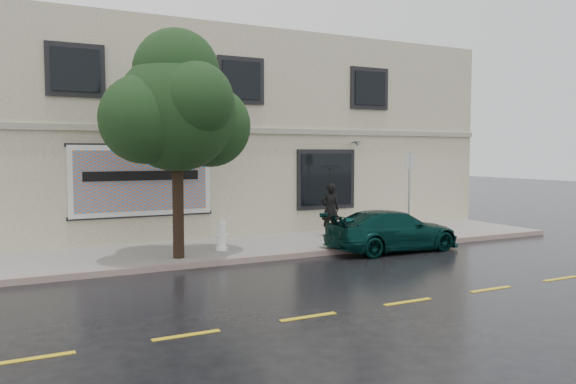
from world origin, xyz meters
name	(u,v)px	position (x,y,z in m)	size (l,w,h in m)	color
ground	(317,269)	(0.00, 0.00, 0.00)	(90.00, 90.00, 0.00)	black
sidewalk	(263,246)	(0.00, 3.25, 0.07)	(20.00, 3.50, 0.15)	gray
curb	(290,256)	(0.00, 1.50, 0.07)	(20.00, 0.18, 0.16)	gray
road_marking	(408,302)	(0.00, -3.50, 0.01)	(19.00, 0.12, 0.01)	gold
building	(202,137)	(0.00, 9.00, 3.50)	(20.00, 8.12, 7.00)	beige
billboard	(142,181)	(-3.20, 4.92, 2.05)	(4.30, 0.16, 2.20)	white
car	(393,231)	(3.23, 1.20, 0.60)	(1.83, 4.14, 1.21)	#062926
pedestrian	(330,210)	(2.63, 3.73, 1.02)	(0.63, 0.42, 1.74)	black
umbrella	(330,172)	(2.63, 3.73, 2.24)	(0.94, 0.94, 0.70)	black
street_tree	(177,112)	(-2.89, 2.20, 3.91)	(3.06, 3.06, 5.31)	black
fire_hydrant	(221,235)	(-1.50, 2.78, 0.57)	(0.36, 0.33, 0.87)	white
sign_pole	(409,189)	(4.23, 1.70, 1.78)	(0.34, 0.06, 2.72)	#9B9EA3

